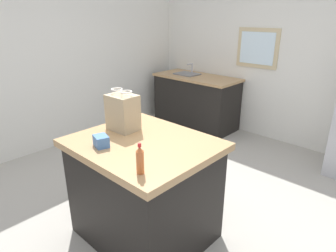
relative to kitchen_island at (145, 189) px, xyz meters
name	(u,v)px	position (x,y,z in m)	size (l,w,h in m)	color
ground	(174,213)	(0.00, 0.39, -0.47)	(6.19, 6.19, 0.00)	#ADA89E
back_wall	(292,60)	(-0.01, 2.96, 0.80)	(4.97, 0.13, 2.54)	silver
left_wall	(44,62)	(-2.48, 0.39, 0.80)	(0.10, 5.15, 2.54)	silver
kitchen_island	(145,189)	(0.00, 0.00, 0.00)	(1.15, 0.97, 0.93)	black
sink_counter	(196,101)	(-1.45, 2.56, -0.01)	(1.49, 0.69, 1.08)	black
shopping_bag	(123,112)	(-0.32, 0.06, 0.62)	(0.27, 0.21, 0.37)	tan
small_box	(101,141)	(-0.16, -0.29, 0.51)	(0.13, 0.10, 0.09)	#4775B7
bottle	(140,160)	(0.37, -0.36, 0.56)	(0.05, 0.05, 0.21)	#C66633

